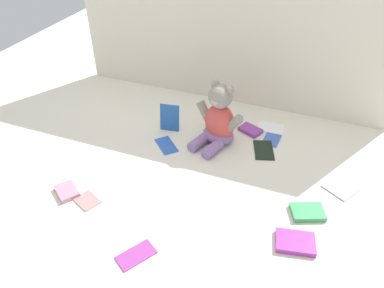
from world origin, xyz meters
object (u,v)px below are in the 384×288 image
object	(u,v)px
book_case_2	(308,212)
book_case_7	(250,130)
teddy_bear	(218,121)
book_case_1	(136,255)
book_case_0	(67,191)
book_case_6	(166,145)
book_case_10	(87,200)
book_case_5	(295,242)
book_case_4	(170,118)
book_case_11	(264,150)
book_case_12	(226,119)
book_case_8	(272,139)
book_case_3	(271,127)
book_case_9	(340,188)

from	to	relation	value
book_case_2	book_case_7	size ratio (longest dim) A/B	1.16
teddy_bear	book_case_1	distance (m)	0.70
book_case_0	book_case_6	bearing A→B (deg)	5.18
book_case_0	book_case_10	xyz separation A→B (m)	(0.10, -0.01, -0.00)
teddy_bear	book_case_5	size ratio (longest dim) A/B	2.24
teddy_bear	book_case_4	world-z (taller)	teddy_bear
book_case_0	book_case_6	xyz separation A→B (m)	(0.23, 0.41, -0.00)
book_case_7	book_case_10	distance (m)	0.81
book_case_11	book_case_12	size ratio (longest dim) A/B	1.21
book_case_5	book_case_8	world-z (taller)	book_case_5
book_case_0	book_case_10	distance (m)	0.10
book_case_3	book_case_9	distance (m)	0.46
book_case_4	book_case_10	distance (m)	0.56
book_case_4	book_case_9	xyz separation A→B (m)	(0.79, -0.14, -0.06)
book_case_5	book_case_8	size ratio (longest dim) A/B	1.23
teddy_bear	book_case_10	distance (m)	0.65
book_case_9	book_case_12	size ratio (longest dim) A/B	0.95
book_case_1	book_case_9	size ratio (longest dim) A/B	1.15
book_case_9	book_case_10	xyz separation A→B (m)	(-0.89, -0.41, -0.00)
book_case_11	book_case_7	bearing A→B (deg)	-70.78
book_case_7	book_case_8	distance (m)	0.11
book_case_1	book_case_9	bearing A→B (deg)	-104.75
book_case_1	book_case_12	xyz separation A→B (m)	(0.04, 0.87, 0.01)
book_case_7	book_case_12	distance (m)	0.14
book_case_4	book_case_6	xyz separation A→B (m)	(0.04, -0.13, -0.06)
teddy_bear	book_case_0	world-z (taller)	teddy_bear
book_case_2	book_case_5	distance (m)	0.15
book_case_1	book_case_10	size ratio (longest dim) A/B	1.37
book_case_4	book_case_5	xyz separation A→B (m)	(0.66, -0.47, -0.06)
book_case_1	book_case_8	xyz separation A→B (m)	(0.28, 0.79, -0.00)
book_case_1	book_case_7	size ratio (longest dim) A/B	1.24
teddy_bear	book_case_4	distance (m)	0.24
book_case_4	book_case_7	xyz separation A→B (m)	(0.36, 0.12, -0.06)
book_case_0	book_case_4	world-z (taller)	book_case_4
teddy_bear	book_case_10	bearing A→B (deg)	-103.83
book_case_8	book_case_5	bearing A→B (deg)	112.90
book_case_0	book_case_11	bearing A→B (deg)	-15.82
book_case_3	book_case_12	world-z (taller)	book_case_12
book_case_7	book_case_12	xyz separation A→B (m)	(-0.13, 0.05, -0.00)
book_case_4	book_case_5	distance (m)	0.81
book_case_1	book_case_6	xyz separation A→B (m)	(-0.15, 0.58, -0.00)
teddy_bear	book_case_5	bearing A→B (deg)	-29.35
book_case_5	book_case_9	xyz separation A→B (m)	(0.12, 0.33, -0.00)
book_case_7	book_case_9	world-z (taller)	book_case_7
book_case_5	book_case_11	xyz separation A→B (m)	(-0.21, 0.47, -0.01)
book_case_4	book_case_11	bearing A→B (deg)	-8.35
book_case_1	book_case_10	bearing A→B (deg)	4.13
book_case_0	book_case_10	bearing A→B (deg)	-60.88
book_case_2	book_case_10	size ratio (longest dim) A/B	1.28
book_case_0	book_case_4	distance (m)	0.58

